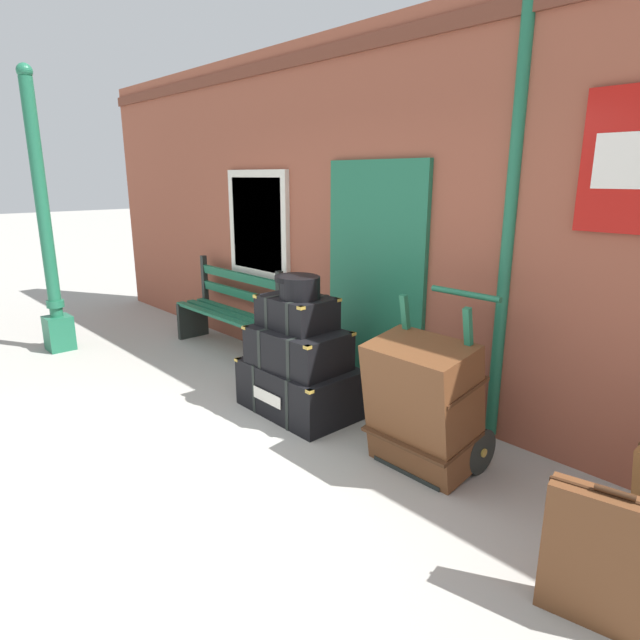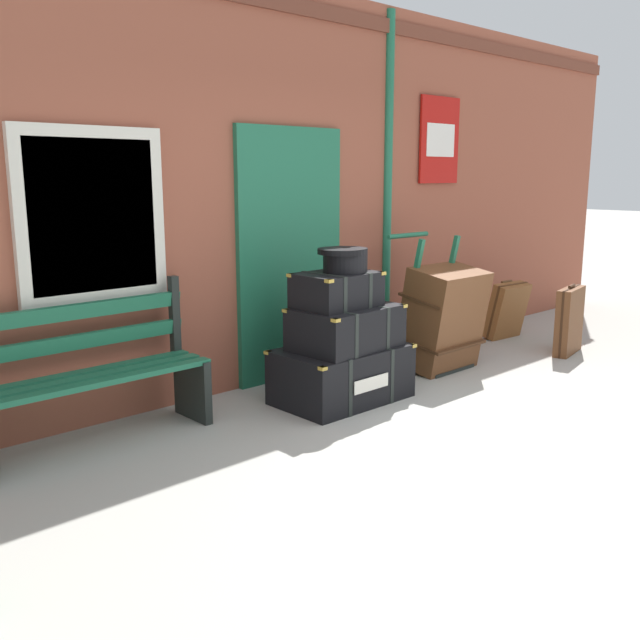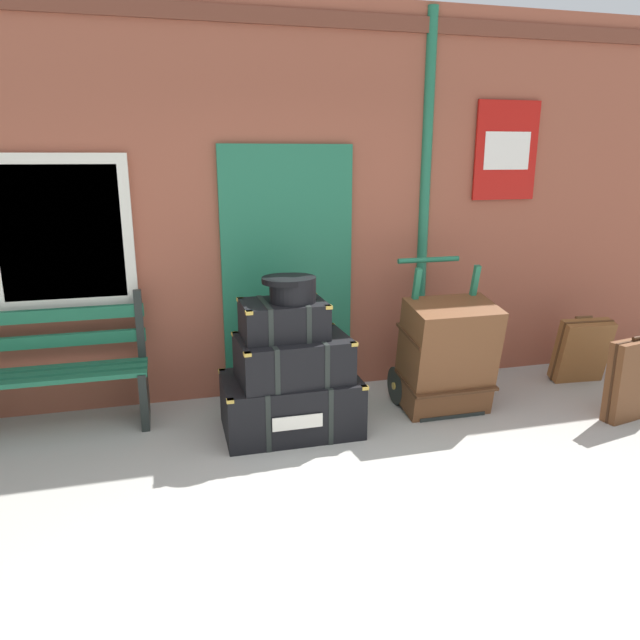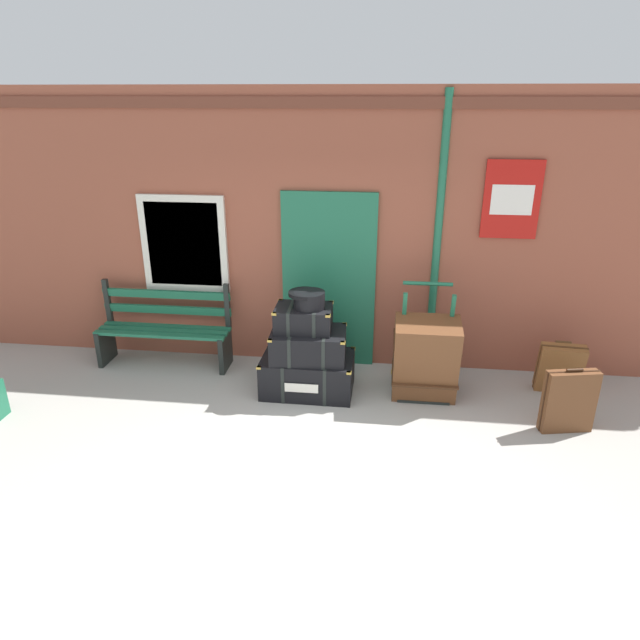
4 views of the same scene
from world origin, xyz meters
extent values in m
plane|color=#A3A099|center=(0.00, 0.00, 0.00)|extent=(60.00, 60.00, 0.00)
cube|color=brown|center=(0.00, 2.60, 1.60)|extent=(10.40, 0.30, 3.20)
cube|color=brown|center=(0.00, 2.44, 3.02)|extent=(10.40, 0.03, 0.12)
cube|color=#1E6647|center=(-0.04, 2.43, 1.05)|extent=(1.10, 0.05, 2.10)
cube|color=#123D2A|center=(-0.04, 2.41, 1.05)|extent=(0.06, 0.02, 2.10)
cube|color=silver|center=(-1.78, 2.43, 1.45)|extent=(1.04, 0.06, 1.16)
cube|color=silver|center=(-1.78, 2.41, 1.45)|extent=(0.88, 0.02, 1.00)
cylinder|color=#1E6647|center=(1.18, 2.45, 1.60)|extent=(0.09, 0.09, 3.14)
cube|color=#B7140F|center=(1.93, 2.43, 2.05)|extent=(0.60, 0.02, 0.84)
cube|color=white|center=(1.93, 2.41, 2.05)|extent=(0.44, 0.01, 0.32)
cube|color=#1E6647|center=(-2.02, 1.96, 0.45)|extent=(1.60, 0.09, 0.04)
cube|color=#1E6647|center=(-2.02, 2.10, 0.45)|extent=(1.60, 0.09, 0.04)
cube|color=#1E6647|center=(-2.02, 2.24, 0.45)|extent=(1.60, 0.09, 0.04)
cube|color=#1E6647|center=(-2.02, 2.30, 0.65)|extent=(1.60, 0.05, 0.10)
cube|color=#1E6647|center=(-2.02, 2.30, 0.85)|extent=(1.60, 0.05, 0.10)
cube|color=black|center=(-2.78, 2.10, 0.23)|extent=(0.06, 0.40, 0.45)
cube|color=black|center=(-2.78, 2.30, 0.73)|extent=(0.06, 0.06, 0.56)
cube|color=black|center=(-1.26, 2.10, 0.23)|extent=(0.06, 0.40, 0.45)
cube|color=black|center=(-1.26, 2.30, 0.73)|extent=(0.06, 0.06, 0.56)
cube|color=black|center=(-0.19, 1.66, 0.21)|extent=(1.00, 0.65, 0.42)
cube|color=black|center=(-0.42, 1.67, 0.21)|extent=(0.04, 0.65, 0.43)
cube|color=black|center=(0.03, 1.66, 0.21)|extent=(0.04, 0.65, 0.43)
cube|color=#B79338|center=(-0.67, 1.37, 0.41)|extent=(0.05, 0.05, 0.02)
cube|color=#B79338|center=(0.29, 1.36, 0.41)|extent=(0.05, 0.05, 0.02)
cube|color=#B79338|center=(-0.67, 1.97, 0.41)|extent=(0.05, 0.05, 0.02)
cube|color=#B79338|center=(0.29, 1.96, 0.41)|extent=(0.05, 0.05, 0.02)
cube|color=silver|center=(-0.21, 1.33, 0.21)|extent=(0.36, 0.01, 0.10)
cube|color=black|center=(-0.18, 1.64, 0.58)|extent=(0.82, 0.57, 0.32)
cube|color=black|center=(-0.36, 1.63, 0.58)|extent=(0.06, 0.55, 0.33)
cube|color=black|center=(0.00, 1.65, 0.58)|extent=(0.06, 0.55, 0.33)
cube|color=#B79338|center=(-0.55, 1.37, 0.73)|extent=(0.05, 0.05, 0.02)
cube|color=#B79338|center=(0.21, 1.40, 0.73)|extent=(0.05, 0.05, 0.02)
cube|color=#B79338|center=(-0.57, 1.87, 0.73)|extent=(0.05, 0.05, 0.02)
cube|color=#B79338|center=(0.19, 1.90, 0.73)|extent=(0.05, 0.05, 0.02)
cube|color=black|center=(-0.24, 1.68, 0.87)|extent=(0.61, 0.45, 0.26)
cube|color=black|center=(-0.37, 1.68, 0.87)|extent=(0.04, 0.45, 0.27)
cube|color=black|center=(-0.10, 1.68, 0.87)|extent=(0.04, 0.45, 0.27)
cube|color=#B79338|center=(-0.51, 1.47, 0.99)|extent=(0.05, 0.05, 0.02)
cube|color=#B79338|center=(0.05, 1.48, 0.99)|extent=(0.05, 0.05, 0.02)
cube|color=#B79338|center=(-0.52, 1.87, 0.99)|extent=(0.05, 0.05, 0.02)
cube|color=#B79338|center=(0.04, 1.88, 0.99)|extent=(0.05, 0.05, 0.02)
cylinder|color=black|center=(-0.17, 1.66, 1.09)|extent=(0.33, 0.33, 0.18)
cylinder|color=black|center=(-0.21, 1.66, 1.16)|extent=(0.35, 0.35, 0.04)
cube|color=black|center=(1.08, 1.65, 0.01)|extent=(0.56, 0.28, 0.03)
cube|color=#1E6647|center=(0.83, 1.85, 0.59)|extent=(0.04, 0.28, 1.18)
cube|color=#1E6647|center=(1.33, 1.85, 0.59)|extent=(0.04, 0.28, 1.18)
cylinder|color=#1E6647|center=(1.08, 2.10, 1.17)|extent=(0.54, 0.04, 0.04)
cylinder|color=black|center=(0.76, 1.91, 0.16)|extent=(0.04, 0.32, 0.32)
cylinder|color=#B79338|center=(0.76, 1.91, 0.16)|extent=(0.07, 0.06, 0.06)
cylinder|color=black|center=(1.40, 1.91, 0.16)|extent=(0.04, 0.32, 0.32)
cylinder|color=#B79338|center=(1.40, 1.91, 0.16)|extent=(0.07, 0.06, 0.06)
cube|color=brown|center=(1.08, 1.67, 0.47)|extent=(0.68, 0.57, 0.94)
cube|color=#432715|center=(1.08, 1.67, 0.27)|extent=(0.70, 0.46, 0.10)
cube|color=#432715|center=(1.08, 1.67, 0.66)|extent=(0.70, 0.46, 0.10)
cube|color=brown|center=(2.57, 1.95, 0.30)|extent=(0.49, 0.31, 0.60)
cylinder|color=#4F3018|center=(2.57, 1.97, 0.61)|extent=(0.16, 0.04, 0.03)
cube|color=#482C16|center=(2.57, 1.95, 0.30)|extent=(0.49, 0.19, 0.59)
cube|color=brown|center=(2.45, 1.18, 0.32)|extent=(0.52, 0.24, 0.65)
cylinder|color=#3A2112|center=(2.45, 1.18, 0.67)|extent=(0.16, 0.06, 0.03)
cube|color=#351E10|center=(2.45, 1.18, 0.32)|extent=(0.51, 0.13, 0.66)
camera|label=1|loc=(3.08, -1.09, 1.96)|focal=30.04mm
camera|label=2|loc=(-3.89, -2.03, 1.72)|focal=39.53mm
camera|label=3|loc=(-1.05, -2.40, 2.01)|focal=33.47mm
camera|label=4|loc=(0.61, -3.82, 3.11)|focal=31.34mm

